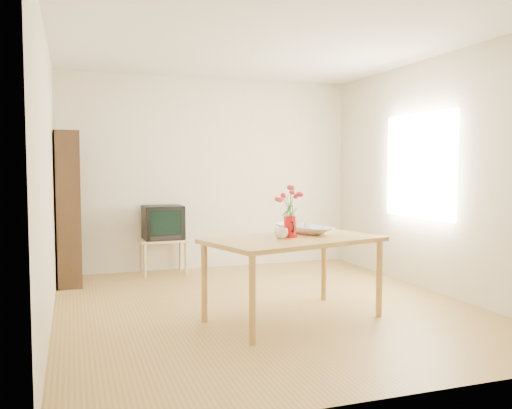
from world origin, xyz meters
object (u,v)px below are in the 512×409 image
object	(u,v)px
pitcher	(290,227)
mug	(281,233)
television	(163,222)
bowl	(304,211)
table	(294,246)

from	to	relation	value
pitcher	mug	world-z (taller)	pitcher
mug	pitcher	bearing A→B (deg)	167.98
pitcher	television	distance (m)	2.56
bowl	television	world-z (taller)	bowl
bowl	television	distance (m)	2.43
table	pitcher	world-z (taller)	pitcher
bowl	mug	bearing A→B (deg)	-138.63
pitcher	bowl	xyz separation A→B (m)	(0.24, 0.25, 0.13)
table	pitcher	size ratio (longest dim) A/B	8.32
television	mug	bearing A→B (deg)	-76.09
mug	bowl	bearing A→B (deg)	178.47
pitcher	table	bearing A→B (deg)	-64.38
table	mug	size ratio (longest dim) A/B	14.24
mug	bowl	world-z (taller)	bowl
table	mug	bearing A→B (deg)	172.78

